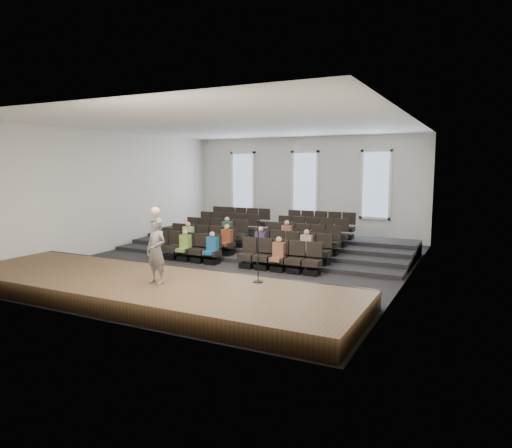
# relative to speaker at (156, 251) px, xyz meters

# --- Properties ---
(ground) EXTENTS (14.00, 14.00, 0.00)m
(ground) POSITION_rel_speaker_xyz_m (-0.50, 5.23, -1.37)
(ground) COLOR black
(ground) RESTS_ON ground
(ceiling) EXTENTS (12.00, 14.00, 0.02)m
(ceiling) POSITION_rel_speaker_xyz_m (-0.50, 5.23, 3.64)
(ceiling) COLOR white
(ceiling) RESTS_ON ground
(wall_back) EXTENTS (12.00, 0.04, 5.00)m
(wall_back) POSITION_rel_speaker_xyz_m (-0.50, 12.25, 1.13)
(wall_back) COLOR silver
(wall_back) RESTS_ON ground
(wall_front) EXTENTS (12.00, 0.04, 5.00)m
(wall_front) POSITION_rel_speaker_xyz_m (-0.50, -1.79, 1.13)
(wall_front) COLOR silver
(wall_front) RESTS_ON ground
(wall_left) EXTENTS (0.04, 14.00, 5.00)m
(wall_left) POSITION_rel_speaker_xyz_m (-6.52, 5.23, 1.13)
(wall_left) COLOR silver
(wall_left) RESTS_ON ground
(wall_right) EXTENTS (0.04, 14.00, 5.00)m
(wall_right) POSITION_rel_speaker_xyz_m (5.52, 5.23, 1.13)
(wall_right) COLOR silver
(wall_right) RESTS_ON ground
(stage) EXTENTS (11.80, 3.60, 0.50)m
(stage) POSITION_rel_speaker_xyz_m (-0.50, 0.13, -1.12)
(stage) COLOR #4B3520
(stage) RESTS_ON ground
(stage_lip) EXTENTS (11.80, 0.06, 0.52)m
(stage_lip) POSITION_rel_speaker_xyz_m (-0.50, 1.90, -1.12)
(stage_lip) COLOR black
(stage_lip) RESTS_ON ground
(risers) EXTENTS (11.80, 4.80, 0.60)m
(risers) POSITION_rel_speaker_xyz_m (-0.50, 8.40, -1.17)
(risers) COLOR black
(risers) RESTS_ON ground
(seating_rows) EXTENTS (6.80, 4.70, 1.67)m
(seating_rows) POSITION_rel_speaker_xyz_m (-0.50, 6.77, -0.68)
(seating_rows) COLOR black
(seating_rows) RESTS_ON ground
(windows) EXTENTS (8.44, 0.10, 3.24)m
(windows) POSITION_rel_speaker_xyz_m (-0.50, 12.18, 1.33)
(windows) COLOR white
(windows) RESTS_ON wall_back
(audience) EXTENTS (5.45, 2.64, 1.10)m
(audience) POSITION_rel_speaker_xyz_m (-0.58, 5.56, -0.55)
(audience) COLOR #7DA542
(audience) RESTS_ON seating_rows
(speaker) EXTENTS (0.69, 0.50, 1.73)m
(speaker) POSITION_rel_speaker_xyz_m (0.00, 0.00, 0.00)
(speaker) COLOR #625F5D
(speaker) RESTS_ON stage
(mic_stand) EXTENTS (0.28, 0.28, 1.66)m
(mic_stand) POSITION_rel_speaker_xyz_m (2.32, 1.29, -0.37)
(mic_stand) COLOR black
(mic_stand) RESTS_ON stage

